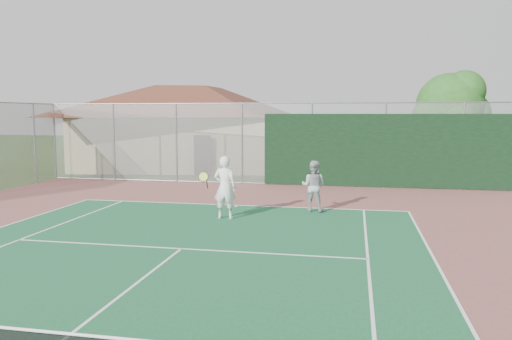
{
  "coord_description": "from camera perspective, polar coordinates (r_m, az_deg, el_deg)",
  "views": [
    {
      "loc": [
        3.8,
        -4.04,
        3.05
      ],
      "look_at": [
        1.08,
        9.63,
        1.48
      ],
      "focal_mm": 35.0,
      "sensor_mm": 36.0,
      "label": 1
    }
  ],
  "objects": [
    {
      "name": "tree",
      "position": [
        25.0,
        21.42,
        6.59
      ],
      "size": [
        3.6,
        3.41,
        5.03
      ],
      "color": "#341E13",
      "rests_on": "ground"
    },
    {
      "name": "player_grey_back",
      "position": [
        15.63,
        6.57,
        -1.89
      ],
      "size": [
        0.87,
        0.73,
        1.59
      ],
      "rotation": [
        0.0,
        0.0,
        2.96
      ],
      "color": "#A2A4A7",
      "rests_on": "ground"
    },
    {
      "name": "bleachers",
      "position": [
        28.2,
        -16.33,
        1.21
      ],
      "size": [
        3.25,
        2.13,
        1.15
      ],
      "rotation": [
        0.0,
        0.0,
        -0.14
      ],
      "color": "maroon",
      "rests_on": "ground"
    },
    {
      "name": "player_white_front",
      "position": [
        14.46,
        -3.61,
        -2.04
      ],
      "size": [
        1.05,
        0.63,
        1.83
      ],
      "rotation": [
        0.0,
        0.0,
        3.13
      ],
      "color": "white",
      "rests_on": "ground"
    },
    {
      "name": "clubhouse",
      "position": [
        28.86,
        -7.53,
        5.82
      ],
      "size": [
        13.64,
        10.05,
        5.45
      ],
      "rotation": [
        0.0,
        0.0,
        0.14
      ],
      "color": "tan",
      "rests_on": "ground"
    },
    {
      "name": "back_fence",
      "position": [
        21.13,
        6.65,
        2.65
      ],
      "size": [
        20.08,
        0.11,
        3.53
      ],
      "color": "gray",
      "rests_on": "ground"
    }
  ]
}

